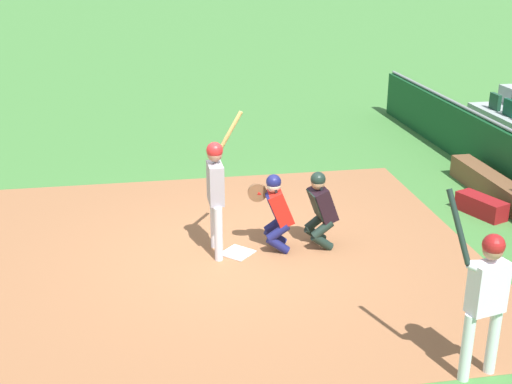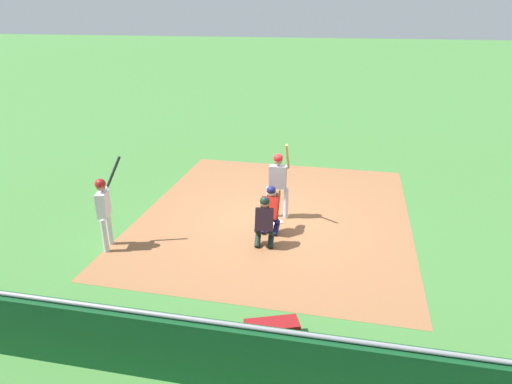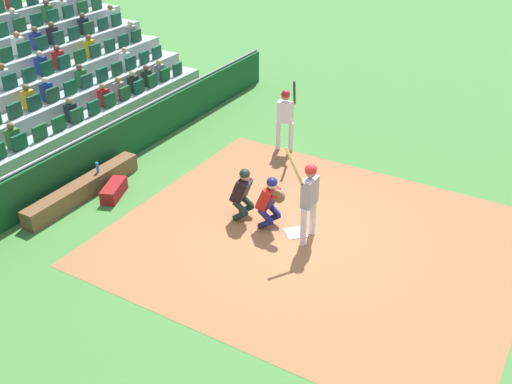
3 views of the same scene
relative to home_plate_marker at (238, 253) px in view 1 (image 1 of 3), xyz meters
The scene contains 9 objects.
ground_plane 0.02m from the home_plate_marker, ahead, with size 160.00×160.00×0.00m, color #447E3A.
infield_dirt_patch 0.50m from the home_plate_marker, 90.00° to the left, with size 7.30×8.55×0.01m, color #9C6440.
home_plate_marker is the anchor object (origin of this frame).
batter_at_plate 1.19m from the home_plate_marker, 75.34° to the left, with size 0.63×0.61×2.24m.
catcher_crouching 0.95m from the home_plate_marker, 84.87° to the right, with size 0.49×0.72×1.29m.
home_plate_umpire 1.51m from the home_plate_marker, 88.91° to the right, with size 0.49×0.49×1.30m.
dugout_bench 5.35m from the home_plate_marker, 77.69° to the right, with size 3.56×0.40×0.44m, color brown.
equipment_duffel_bag 4.65m from the home_plate_marker, 80.48° to the right, with size 0.94×0.36×0.34m, color maroon.
on_deck_batter 4.38m from the home_plate_marker, 149.11° to the right, with size 0.52×0.71×2.21m.
Camera 1 is at (-9.55, 1.49, 4.73)m, focal length 47.21 mm.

